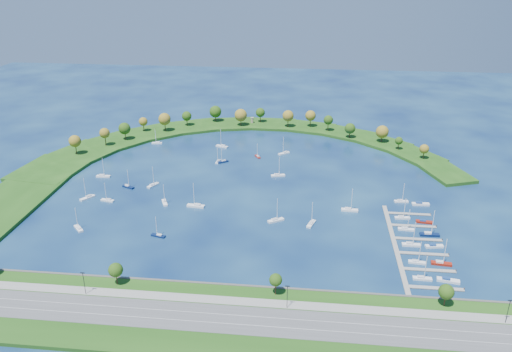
# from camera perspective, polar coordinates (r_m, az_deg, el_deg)

# --- Properties ---
(ground) EXTENTS (700.00, 700.00, 0.00)m
(ground) POSITION_cam_1_polar(r_m,az_deg,el_deg) (302.84, -1.04, -1.03)
(ground) COLOR #081846
(ground) RESTS_ON ground
(south_shoreline) EXTENTS (420.00, 43.10, 11.60)m
(south_shoreline) POSITION_cam_1_polar(r_m,az_deg,el_deg) (198.24, -5.66, -15.45)
(south_shoreline) COLOR #1B4512
(south_shoreline) RESTS_ON ground
(breakwater) EXTENTS (286.74, 247.64, 2.00)m
(breakwater) POSITION_cam_1_polar(r_m,az_deg,el_deg) (354.88, -7.50, 2.68)
(breakwater) COLOR #1B4512
(breakwater) RESTS_ON ground
(breakwater_trees) EXTENTS (239.20, 94.17, 14.24)m
(breakwater_trees) POSITION_cam_1_polar(r_m,az_deg,el_deg) (386.08, -1.77, 6.06)
(breakwater_trees) COLOR #382314
(breakwater_trees) RESTS_ON breakwater
(harbor_tower) EXTENTS (2.60, 2.60, 4.47)m
(harbor_tower) POSITION_cam_1_polar(r_m,az_deg,el_deg) (411.52, -0.43, 6.28)
(harbor_tower) COLOR gray
(harbor_tower) RESTS_ON breakwater
(dock_system) EXTENTS (24.28, 82.00, 1.60)m
(dock_system) POSITION_cam_1_polar(r_m,az_deg,el_deg) (251.36, 16.95, -7.48)
(dock_system) COLOR gray
(dock_system) RESTS_ON ground
(moored_boat_0) EXTENTS (2.62, 7.11, 10.21)m
(moored_boat_0) POSITION_cam_1_polar(r_m,az_deg,el_deg) (337.46, -4.28, 1.70)
(moored_boat_0) COLOR white
(moored_boat_0) RESTS_ON ground
(moored_boat_1) EXTENTS (4.69, 6.49, 9.44)m
(moored_boat_1) POSITION_cam_1_polar(r_m,az_deg,el_deg) (344.96, 0.18, 2.25)
(moored_boat_1) COLOR maroon
(moored_boat_1) RESTS_ON ground
(moored_boat_2) EXTENTS (5.32, 8.26, 11.81)m
(moored_boat_2) POSITION_cam_1_polar(r_m,az_deg,el_deg) (284.68, -10.21, -2.88)
(moored_boat_2) COLOR white
(moored_boat_2) RESTS_ON ground
(moored_boat_3) EXTENTS (8.65, 6.72, 12.79)m
(moored_boat_3) POSITION_cam_1_polar(r_m,az_deg,el_deg) (261.92, 2.23, -4.92)
(moored_boat_3) COLOR white
(moored_boat_3) RESTS_ON ground
(moored_boat_4) EXTENTS (7.96, 5.19, 11.41)m
(moored_boat_4) POSITION_cam_1_polar(r_m,az_deg,el_deg) (308.49, -14.14, -1.12)
(moored_boat_4) COLOR #0A1A42
(moored_boat_4) RESTS_ON ground
(moored_boat_5) EXTENTS (4.94, 8.66, 12.28)m
(moored_boat_5) POSITION_cam_1_polar(r_m,az_deg,el_deg) (260.07, 6.21, -5.28)
(moored_boat_5) COLOR white
(moored_boat_5) RESTS_ON ground
(moored_boat_6) EXTENTS (9.86, 3.69, 14.15)m
(moored_boat_6) POSITION_cam_1_polar(r_m,az_deg,el_deg) (278.21, -6.75, -3.29)
(moored_boat_6) COLOR white
(moored_boat_6) RESTS_ON ground
(moored_boat_7) EXTENTS (7.91, 3.58, 11.23)m
(moored_boat_7) POSITION_cam_1_polar(r_m,az_deg,el_deg) (294.57, -16.30, -2.57)
(moored_boat_7) COLOR white
(moored_boat_7) RESTS_ON ground
(moored_boat_8) EXTENTS (5.93, 8.43, 12.20)m
(moored_boat_8) POSITION_cam_1_polar(r_m,az_deg,el_deg) (307.18, -11.47, -0.97)
(moored_boat_8) COLOR white
(moored_boat_8) RESTS_ON ground
(moored_boat_9) EXTENTS (8.95, 4.47, 12.67)m
(moored_boat_9) POSITION_cam_1_polar(r_m,az_deg,el_deg) (314.88, 2.47, 0.12)
(moored_boat_9) COLOR white
(moored_boat_9) RESTS_ON ground
(moored_boat_10) EXTENTS (9.00, 3.00, 13.04)m
(moored_boat_10) POSITION_cam_1_polar(r_m,az_deg,el_deg) (276.67, 10.43, -3.70)
(moored_boat_10) COLOR white
(moored_boat_10) RESTS_ON ground
(moored_boat_11) EXTENTS (8.66, 2.81, 12.57)m
(moored_boat_11) POSITION_cam_1_polar(r_m,az_deg,el_deg) (327.35, -16.76, 0.03)
(moored_boat_11) COLOR white
(moored_boat_11) RESTS_ON ground
(moored_boat_12) EXTENTS (7.57, 3.88, 10.72)m
(moored_boat_12) POSITION_cam_1_polar(r_m,az_deg,el_deg) (252.73, -10.90, -6.51)
(moored_boat_12) COLOR #0A1A42
(moored_boat_12) RESTS_ON ground
(moored_boat_13) EXTENTS (7.62, 6.40, 11.52)m
(moored_boat_13) POSITION_cam_1_polar(r_m,az_deg,el_deg) (336.76, -3.76, 1.67)
(moored_boat_13) COLOR #0A1A42
(moored_boat_13) RESTS_ON ground
(moored_boat_14) EXTENTS (7.02, 8.61, 12.90)m
(moored_boat_14) POSITION_cam_1_polar(r_m,az_deg,el_deg) (300.82, -18.36, -2.27)
(moored_boat_14) COLOR white
(moored_boat_14) RESTS_ON ground
(moored_boat_15) EXTENTS (7.06, 7.38, 11.74)m
(moored_boat_15) POSITION_cam_1_polar(r_m,az_deg,el_deg) (269.27, -19.27, -5.51)
(moored_boat_15) COLOR white
(moored_boat_15) RESTS_ON ground
(moored_boat_16) EXTENTS (9.36, 5.64, 13.32)m
(moored_boat_16) POSITION_cam_1_polar(r_m,az_deg,el_deg) (364.39, -3.82, 3.39)
(moored_boat_16) COLOR white
(moored_boat_16) RESTS_ON ground
(moored_boat_17) EXTENTS (8.02, 7.25, 12.45)m
(moored_boat_17) POSITION_cam_1_polar(r_m,az_deg,el_deg) (351.14, 3.16, 2.61)
(moored_boat_17) COLOR white
(moored_boat_17) RESTS_ON ground
(moored_boat_18) EXTENTS (7.63, 2.91, 10.94)m
(moored_boat_18) POSITION_cam_1_polar(r_m,az_deg,el_deg) (377.49, -11.04, 3.70)
(moored_boat_18) COLOR white
(moored_boat_18) RESTS_ON ground
(docked_boat_0) EXTENTS (7.96, 2.49, 11.58)m
(docked_boat_0) POSITION_cam_1_polar(r_m,az_deg,el_deg) (228.80, 18.13, -10.79)
(docked_boat_0) COLOR white
(docked_boat_0) RESTS_ON ground
(docked_boat_1) EXTENTS (9.50, 4.13, 1.87)m
(docked_boat_1) POSITION_cam_1_polar(r_m,az_deg,el_deg) (231.17, 20.72, -10.87)
(docked_boat_1) COLOR white
(docked_boat_1) RESTS_ON ground
(docked_boat_2) EXTENTS (7.62, 2.87, 10.93)m
(docked_boat_2) POSITION_cam_1_polar(r_m,az_deg,el_deg) (239.10, 17.59, -9.12)
(docked_boat_2) COLOR white
(docked_boat_2) RESTS_ON ground
(docked_boat_3) EXTENTS (9.06, 3.34, 13.02)m
(docked_boat_3) POSITION_cam_1_polar(r_m,az_deg,el_deg) (241.50, 20.05, -9.13)
(docked_boat_3) COLOR maroon
(docked_boat_3) RESTS_ON ground
(docked_boat_4) EXTENTS (8.55, 2.40, 12.57)m
(docked_boat_4) POSITION_cam_1_polar(r_m,az_deg,el_deg) (251.61, 16.99, -7.31)
(docked_boat_4) COLOR white
(docked_boat_4) RESTS_ON ground
(docked_boat_5) EXTENTS (8.72, 3.57, 1.73)m
(docked_boat_5) POSITION_cam_1_polar(r_m,az_deg,el_deg) (253.89, 19.32, -7.42)
(docked_boat_5) COLOR white
(docked_boat_5) RESTS_ON ground
(docked_boat_6) EXTENTS (8.03, 2.78, 11.60)m
(docked_boat_6) POSITION_cam_1_polar(r_m,az_deg,el_deg) (264.46, 16.46, -5.67)
(docked_boat_6) COLOR white
(docked_boat_6) RESTS_ON ground
(docked_boat_7) EXTENTS (9.36, 2.70, 13.73)m
(docked_boat_7) POSITION_cam_1_polar(r_m,az_deg,el_deg) (262.90, 18.86, -6.16)
(docked_boat_7) COLOR #0A1A42
(docked_boat_7) RESTS_ON ground
(docked_boat_8) EXTENTS (8.02, 2.91, 11.54)m
(docked_boat_8) POSITION_cam_1_polar(r_m,az_deg,el_deg) (275.06, 16.07, -4.45)
(docked_boat_8) COLOR white
(docked_boat_8) RESTS_ON ground
(docked_boat_9) EXTENTS (8.63, 3.34, 1.72)m
(docked_boat_9) POSITION_cam_1_polar(r_m,az_deg,el_deg) (274.33, 18.32, -4.89)
(docked_boat_9) COLOR maroon
(docked_boat_9) RESTS_ON ground
(docked_boat_10) EXTENTS (7.78, 2.64, 11.26)m
(docked_boat_10) POSITION_cam_1_polar(r_m,az_deg,el_deg) (292.88, 15.96, -2.68)
(docked_boat_10) COLOR white
(docked_boat_10) RESTS_ON ground
(docked_boat_11) EXTENTS (9.47, 3.12, 1.91)m
(docked_boat_11) POSITION_cam_1_polar(r_m,az_deg,el_deg) (292.67, 17.94, -2.99)
(docked_boat_11) COLOR white
(docked_boat_11) RESTS_ON ground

